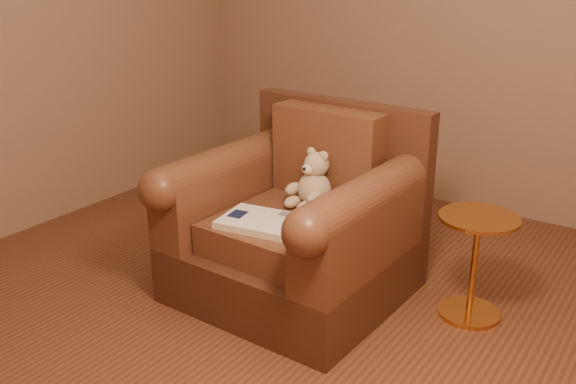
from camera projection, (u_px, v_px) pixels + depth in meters
The scene contains 5 objects.
floor at pixel (276, 311), 3.31m from camera, with size 4.00×4.00×0.00m, color brown.
armchair at pixel (299, 225), 3.40m from camera, with size 1.12×1.07×0.98m.
teddy_bear at pixel (312, 185), 3.39m from camera, with size 0.23×0.26×0.32m.
guidebook at pixel (268, 223), 3.16m from camera, with size 0.52×0.36×0.04m.
side_table at pixel (474, 263), 3.17m from camera, with size 0.39×0.39×0.54m.
Camera 1 is at (1.67, -2.35, 1.72)m, focal length 40.00 mm.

